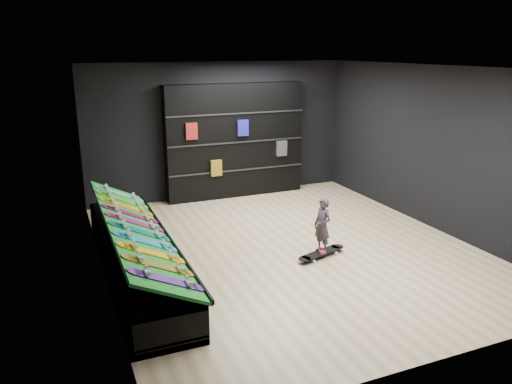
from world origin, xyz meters
name	(u,v)px	position (x,y,z in m)	size (l,w,h in m)	color
floor	(287,248)	(0.00, 0.00, 0.00)	(6.00, 7.00, 0.01)	tan
ceiling	(291,67)	(0.00, 0.00, 3.00)	(6.00, 7.00, 0.01)	white
wall_back	(220,130)	(0.00, 3.50, 1.50)	(6.00, 0.02, 3.00)	black
wall_front	(444,234)	(0.00, -3.50, 1.50)	(6.00, 0.02, 3.00)	black
wall_left	(97,181)	(-3.00, 0.00, 1.50)	(0.02, 7.00, 3.00)	black
wall_right	(435,148)	(3.00, 0.00, 1.50)	(0.02, 7.00, 3.00)	black
display_rack	(136,258)	(-2.55, 0.00, 0.25)	(0.90, 4.50, 0.50)	black
turf_ramp	(137,229)	(-2.50, 0.00, 0.71)	(1.00, 4.50, 0.04)	#106A1A
back_shelving	(235,141)	(0.29, 3.32, 1.27)	(3.18, 0.37, 2.54)	black
floor_skateboard	(321,255)	(0.34, -0.56, 0.04)	(0.98, 0.22, 0.09)	black
child	(322,236)	(0.34, -0.56, 0.37)	(0.21, 0.15, 0.55)	black
display_board_0	(167,280)	(-2.49, -1.90, 0.74)	(0.98, 0.22, 0.09)	purple
display_board_1	(159,266)	(-2.49, -1.48, 0.74)	(0.98, 0.22, 0.09)	yellow
display_board_2	(152,253)	(-2.49, -1.06, 0.74)	(0.98, 0.22, 0.09)	yellow
display_board_3	(146,242)	(-2.49, -0.63, 0.74)	(0.98, 0.22, 0.09)	blue
display_board_4	(140,231)	(-2.49, -0.21, 0.74)	(0.98, 0.22, 0.09)	#0C8C99
display_board_5	(135,222)	(-2.49, 0.21, 0.74)	(0.98, 0.22, 0.09)	#2626BF
display_board_6	(131,214)	(-2.49, 0.63, 0.74)	(0.98, 0.22, 0.09)	#E5198C
display_board_7	(127,207)	(-2.49, 1.06, 0.74)	(0.98, 0.22, 0.09)	orange
display_board_8	(123,200)	(-2.49, 1.48, 0.74)	(0.98, 0.22, 0.09)	green
display_board_9	(119,193)	(-2.49, 1.90, 0.74)	(0.98, 0.22, 0.09)	#0CB2E5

